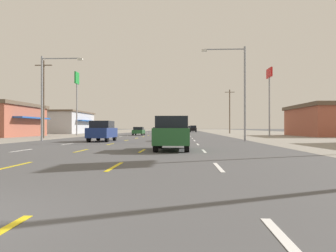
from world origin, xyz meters
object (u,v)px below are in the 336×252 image
Objects in this scene: streetlight_left_row_0 at (47,91)px; streetlight_right_row_0 at (240,86)px; suv_far_right_farther at (193,129)px; suv_inner_left_distant_b at (163,128)px; suv_center_turn_farthest at (171,129)px; pole_sign_left_row_1 at (77,88)px; suv_inner_right_nearest at (172,133)px; sedan_far_left_distant_c at (155,129)px; sedan_inner_right_mid at (177,133)px; pole_sign_right_row_1 at (269,84)px; box_truck_inner_right_far at (180,126)px; sedan_inner_left_midfar at (139,131)px; suv_far_right_distant_a at (191,129)px; suv_inner_left_near at (102,131)px.

streetlight_right_row_0 is (19.35, 0.00, 0.40)m from streetlight_left_row_0.
suv_far_right_farther is 1.00× the size of suv_inner_left_distant_b.
suv_center_turn_farthest is 60.97m from pole_sign_left_row_1.
suv_inner_right_nearest is 79.40m from suv_far_right_farther.
sedan_inner_right_mid is at bearing -83.88° from sedan_far_left_distant_c.
suv_inner_left_distant_b is (-3.38, 9.01, 0.00)m from suv_center_turn_farthest.
streetlight_left_row_0 is (-26.68, -17.18, -2.84)m from pole_sign_right_row_1.
box_truck_inner_right_far is 0.70× the size of pole_sign_right_row_1.
pole_sign_right_row_1 is 18.83m from streetlight_right_row_0.
box_truck_inner_right_far is 0.67× the size of pole_sign_left_row_1.
suv_inner_right_nearest is 112.62m from sedan_far_left_distant_c.
suv_center_turn_farthest is 18.79m from sedan_far_left_distant_c.
sedan_inner_right_mid is 80.83m from suv_center_turn_farthest.
suv_center_turn_farthest is 0.45× the size of pole_sign_left_row_1.
streetlight_left_row_0 is at bearing -103.40° from box_truck_inner_right_far.
suv_far_right_farther is (10.83, 41.53, 0.27)m from sedan_inner_left_midfar.
sedan_far_left_distant_c is (-10.49, 112.13, -0.27)m from suv_inner_right_nearest.
suv_far_right_farther is 1.09× the size of sedan_far_left_distant_c.
streetlight_left_row_0 reaches higher than box_truck_inner_right_far.
box_truck_inner_right_far is 55.85m from streetlight_left_row_0.
sedan_inner_left_midfar is 65.93m from suv_inner_left_distant_b.
suv_inner_left_distant_b is (-6.91, 89.76, 0.27)m from sedan_inner_right_mid.
sedan_inner_left_midfar is 28.50m from streetlight_right_row_0.
sedan_inner_right_mid is at bearing -89.76° from box_truck_inner_right_far.
box_truck_inner_right_far reaches higher than sedan_far_left_distant_c.
suv_inner_right_nearest is 103.94m from suv_inner_left_distant_b.
pole_sign_left_row_1 is (-10.36, -2.00, 7.33)m from sedan_inner_left_midfar.
suv_far_right_distant_a is (10.64, 63.97, 0.27)m from sedan_inner_left_midfar.
streetlight_right_row_0 is at bearing -81.77° from suv_inner_left_distant_b.
sedan_inner_right_mid is 0.92× the size of suv_center_turn_farthest.
suv_far_right_farther reaches higher than sedan_inner_left_midfar.
suv_inner_right_nearest is 1.00× the size of suv_inner_left_near.
sedan_inner_left_midfar is 12.85m from pole_sign_left_row_1.
suv_inner_left_near is at bearing -66.56° from pole_sign_left_row_1.
box_truck_inner_right_far is at bearing 76.79° from sedan_inner_left_midfar.
suv_far_right_farther is 22.43m from suv_far_right_distant_a.
pole_sign_right_row_1 reaches higher than suv_center_turn_farthest.
pole_sign_left_row_1 is (-17.50, 21.83, 7.33)m from sedan_inner_right_mid.
pole_sign_right_row_1 is (20.73, 18.23, 6.85)m from suv_inner_left_near.
suv_far_right_farther is 26.60m from suv_inner_left_distant_b.
suv_inner_right_nearest is 15.12m from streetlight_right_row_0.
streetlight_left_row_0 reaches higher than suv_far_right_farther.
suv_center_turn_farthest is 1.09× the size of sedan_far_left_distant_c.
streetlight_right_row_0 is at bearing -113.09° from pole_sign_right_row_1.
suv_center_turn_farthest is 9.95m from suv_far_right_distant_a.
box_truck_inner_right_far is at bearing 90.24° from sedan_inner_right_mid.
pole_sign_right_row_1 is (13.75, -37.06, 6.04)m from box_truck_inner_right_far.
sedan_far_left_distant_c is (-14.03, 10.38, -0.27)m from suv_far_right_distant_a.
sedan_far_left_distant_c is at bearing 88.49° from streetlight_left_row_0.
streetlight_left_row_0 is at bearing 170.03° from suv_inner_left_near.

